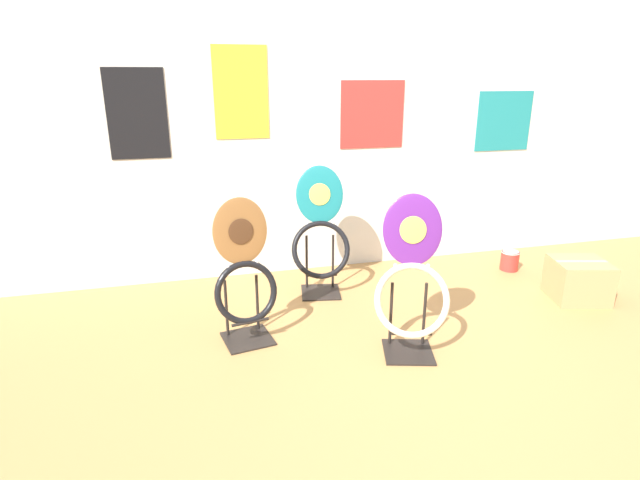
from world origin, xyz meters
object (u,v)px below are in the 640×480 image
toilet_seat_display_woodgrain (245,280)px  paint_can (510,260)px  toilet_seat_display_purple_note (412,281)px  storage_box (578,280)px  toilet_seat_display_teal_sax (320,237)px

toilet_seat_display_woodgrain → paint_can: toilet_seat_display_woodgrain is taller
toilet_seat_display_purple_note → storage_box: (1.47, 0.36, -0.30)m
paint_can → storage_box: size_ratio=0.38×
toilet_seat_display_teal_sax → storage_box: 1.87m
toilet_seat_display_woodgrain → toilet_seat_display_teal_sax: 0.84m
toilet_seat_display_woodgrain → toilet_seat_display_purple_note: toilet_seat_display_purple_note is taller
toilet_seat_display_teal_sax → storage_box: (1.75, -0.58, -0.28)m
storage_box → paint_can: bearing=102.0°
toilet_seat_display_teal_sax → toilet_seat_display_purple_note: bearing=-73.3°
toilet_seat_display_purple_note → toilet_seat_display_teal_sax: 0.98m
toilet_seat_display_teal_sax → storage_box: toilet_seat_display_teal_sax is taller
toilet_seat_display_woodgrain → storage_box: 2.38m
toilet_seat_display_purple_note → toilet_seat_display_teal_sax: toilet_seat_display_teal_sax is taller
toilet_seat_display_teal_sax → paint_can: size_ratio=5.63×
paint_can → storage_box: storage_box is taller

